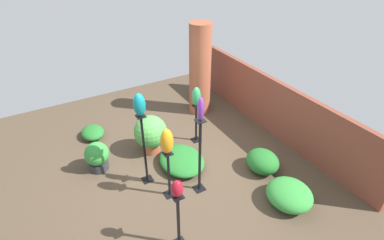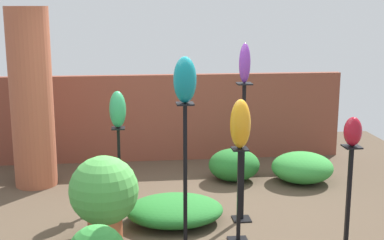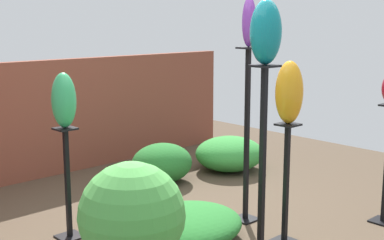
{
  "view_description": "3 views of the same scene",
  "coord_description": "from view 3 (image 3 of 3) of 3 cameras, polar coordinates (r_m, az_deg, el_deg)",
  "views": [
    {
      "loc": [
        4.23,
        -2.16,
        4.21
      ],
      "look_at": [
        0.15,
        0.18,
        1.18
      ],
      "focal_mm": 28.0,
      "sensor_mm": 36.0,
      "label": 1
    },
    {
      "loc": [
        -0.46,
        -5.56,
        2.37
      ],
      "look_at": [
        0.21,
        0.34,
        1.09
      ],
      "focal_mm": 50.0,
      "sensor_mm": 36.0,
      "label": 2
    },
    {
      "loc": [
        -2.76,
        -3.03,
        1.79
      ],
      "look_at": [
        0.23,
        0.16,
        0.97
      ],
      "focal_mm": 50.0,
      "sensor_mm": 36.0,
      "label": 3
    }
  ],
  "objects": [
    {
      "name": "brick_wall_back",
      "position": [
        6.28,
        -16.35,
        -0.02
      ],
      "size": [
        5.6,
        0.12,
        1.34
      ],
      "primitive_type": "cube",
      "color": "brown",
      "rests_on": "ground"
    },
    {
      "name": "pedestal_violet",
      "position": [
        4.75,
        5.85,
        -2.36
      ],
      "size": [
        0.2,
        0.2,
        1.56
      ],
      "color": "black",
      "rests_on": "ground"
    },
    {
      "name": "pedestal_teal",
      "position": [
        3.75,
        7.48,
        -6.43
      ],
      "size": [
        0.2,
        0.2,
        1.49
      ],
      "color": "black",
      "rests_on": "ground"
    },
    {
      "name": "pedestal_amber",
      "position": [
        4.38,
        9.98,
        -7.35
      ],
      "size": [
        0.2,
        0.2,
        0.99
      ],
      "color": "black",
      "rests_on": "ground"
    },
    {
      "name": "pedestal_jade",
      "position": [
        4.53,
        -13.1,
        -7.17
      ],
      "size": [
        0.2,
        0.2,
        0.94
      ],
      "color": "black",
      "rests_on": "ground"
    },
    {
      "name": "art_vase_violet",
      "position": [
        4.63,
        6.1,
        10.38
      ],
      "size": [
        0.12,
        0.12,
        0.42
      ],
      "primitive_type": "ellipsoid",
      "color": "#6B2D8C",
      "rests_on": "pedestal_violet"
    },
    {
      "name": "art_vase_teal",
      "position": [
        3.59,
        7.88,
        9.27
      ],
      "size": [
        0.21,
        0.21,
        0.43
      ],
      "primitive_type": "ellipsoid",
      "color": "#0F727A",
      "rests_on": "pedestal_teal"
    },
    {
      "name": "art_vase_amber",
      "position": [
        4.2,
        10.33,
        2.91
      ],
      "size": [
        0.2,
        0.22,
        0.49
      ],
      "primitive_type": "ellipsoid",
      "color": "orange",
      "rests_on": "pedestal_amber"
    },
    {
      "name": "art_vase_jade",
      "position": [
        4.37,
        -13.51,
        2.05
      ],
      "size": [
        0.2,
        0.19,
        0.44
      ],
      "primitive_type": "ellipsoid",
      "color": "#2D9356",
      "rests_on": "pedestal_jade"
    },
    {
      "name": "potted_plant_back_center",
      "position": [
        3.6,
        -6.42,
        -10.5
      ],
      "size": [
        0.71,
        0.71,
        0.88
      ],
      "color": "#B25B38",
      "rests_on": "ground"
    },
    {
      "name": "foliage_bed_east",
      "position": [
        6.45,
        4.01,
        -3.59
      ],
      "size": [
        0.84,
        0.8,
        0.4
      ],
      "primitive_type": "ellipsoid",
      "color": "#338C38",
      "rests_on": "ground"
    },
    {
      "name": "foliage_bed_center",
      "position": [
        5.95,
        -3.22,
        -4.62
      ],
      "size": [
        0.71,
        0.62,
        0.44
      ],
      "primitive_type": "ellipsoid",
      "color": "#236B28",
      "rests_on": "ground"
    },
    {
      "name": "foliage_bed_rear",
      "position": [
        4.43,
        -1.12,
        -11.26
      ],
      "size": [
        1.08,
        0.89,
        0.27
      ],
      "primitive_type": "ellipsoid",
      "color": "#236B28",
      "rests_on": "ground"
    }
  ]
}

